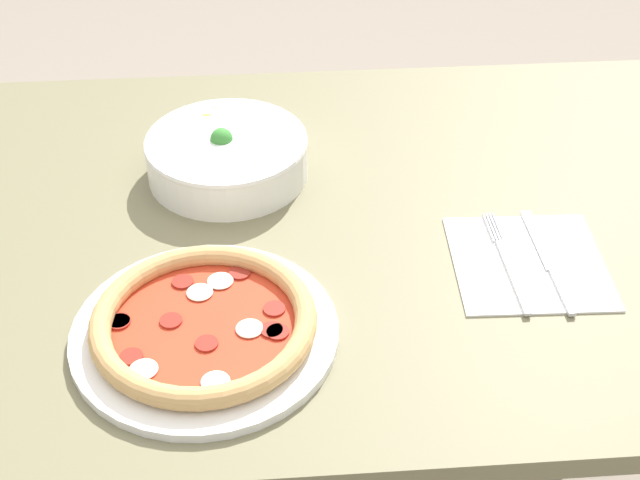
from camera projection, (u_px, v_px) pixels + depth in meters
name	position (u px, v px, depth m)	size (l,w,h in m)	color
dining_table	(321.00, 275.00, 1.27)	(1.30, 0.83, 0.72)	#706B4C
pizza	(204.00, 326.00, 1.02)	(0.31, 0.31, 0.04)	white
bowl	(227.00, 154.00, 1.26)	(0.23, 0.23, 0.08)	white
napkin	(528.00, 262.00, 1.13)	(0.20, 0.20, 0.00)	white
fork	(507.00, 262.00, 1.12)	(0.02, 0.20, 0.00)	silver
knife	(549.00, 264.00, 1.12)	(0.02, 0.20, 0.01)	silver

